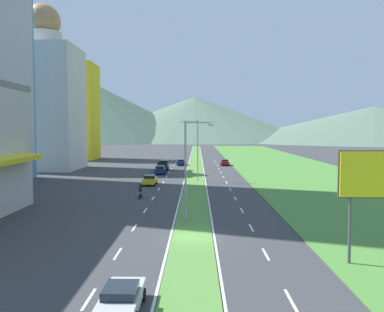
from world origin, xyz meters
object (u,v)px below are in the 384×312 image
Objects in this scene: car_0 at (121,298)px; car_2 at (225,162)px; street_lamp_near at (189,164)px; billboard_roadside at (378,180)px; car_3 at (160,170)px; motorcycle_rider at (141,192)px; street_lamp_mid at (196,146)px; car_1 at (181,162)px; car_4 at (150,180)px; pickup_truck_0 at (163,166)px.

car_2 is (10.07, 80.56, 0.02)m from car_0.
billboard_roadside is at bearing -45.55° from street_lamp_near.
car_3 is 28.11m from motorcycle_rider.
street_lamp_mid reaches higher than car_1.
car_3 is at bearing 108.91° from billboard_roadside.
car_2 is 23.74m from car_3.
motorcycle_rider is at bearing -111.70° from street_lamp_mid.
street_lamp_near is 30.30m from street_lamp_mid.
car_3 is at bearing 121.52° from street_lamp_mid.
street_lamp_near reaches higher than car_4.
car_0 is 0.81× the size of pickup_truck_0.
car_4 is at bearing 179.57° from pickup_truck_0.
car_4 is (-6.48, 25.84, -4.57)m from street_lamp_near.
car_1 is (-15.19, 73.78, -4.69)m from billboard_roadside.
street_lamp_near reaches higher than car_3.
motorcycle_rider is (-13.55, -47.60, 0.02)m from car_2.
billboard_roadside is at bearing -74.77° from street_lamp_mid.
car_0 is at bearing -179.81° from car_1.
pickup_truck_0 reaches higher than car_3.
street_lamp_near is 2.29× the size of car_2.
car_0 is at bearing -176.74° from car_3.
street_lamp_near is 27.03m from car_4.
billboard_roadside reaches higher than pickup_truck_0.
car_4 is 12.61m from motorcycle_rider.
street_lamp_mid is at bearing 88.97° from street_lamp_near.
pickup_truck_0 is at bearing 106.72° from billboard_roadside.
pickup_truck_0 is 35.87m from motorcycle_rider.
street_lamp_mid is 2.35× the size of car_3.
billboard_roadside is 1.66× the size of car_0.
car_3 is 0.93× the size of car_4.
street_lamp_mid is 2.19× the size of car_4.
street_lamp_near is 61.61m from car_1.
car_2 is 0.95× the size of car_3.
car_2 is at bearing 83.14° from street_lamp_near.
motorcycle_rider is at bearing -178.88° from car_4.
car_1 is 12.69m from pickup_truck_0.
billboard_roadside reaches higher than car_0.
car_2 reaches higher than car_0.
motorcycle_rider is at bearing 115.23° from street_lamp_near.
car_1 is at bearing -9.13° from car_3.
car_0 is 0.93× the size of car_1.
billboard_roadside is 1.71× the size of car_3.
motorcycle_rider reaches higher than car_0.
car_1 is at bearing 92.82° from street_lamp_near.
car_3 is 2.14× the size of motorcycle_rider.
pickup_truck_0 is at bearing -49.29° from car_2.
car_4 is 2.29× the size of motorcycle_rider.
motorcycle_rider reaches higher than car_2.
car_3 is at bearing -34.82° from car_2.
car_4 is at bearing 179.10° from car_3.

